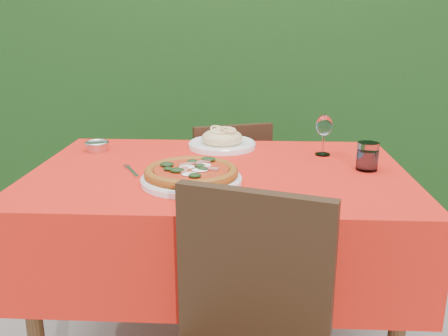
{
  "coord_description": "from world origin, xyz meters",
  "views": [
    {
      "loc": [
        0.1,
        -1.62,
        1.23
      ],
      "look_at": [
        0.02,
        -0.05,
        0.77
      ],
      "focal_mm": 40.0,
      "sensor_mm": 36.0,
      "label": 1
    }
  ],
  "objects_px": {
    "fork": "(132,172)",
    "steel_ramekin": "(97,147)",
    "pizza_plate": "(191,174)",
    "water_glass": "(367,158)",
    "chair_far": "(228,192)",
    "wine_glass": "(324,127)",
    "pasta_plate": "(222,141)"
  },
  "relations": [
    {
      "from": "pizza_plate",
      "to": "wine_glass",
      "type": "bearing_deg",
      "value": 38.47
    },
    {
      "from": "chair_far",
      "to": "steel_ramekin",
      "type": "distance_m",
      "value": 0.69
    },
    {
      "from": "chair_far",
      "to": "steel_ramekin",
      "type": "relative_size",
      "value": 9.25
    },
    {
      "from": "water_glass",
      "to": "steel_ramekin",
      "type": "xyz_separation_m",
      "value": [
        -0.99,
        0.21,
        -0.03
      ]
    },
    {
      "from": "pizza_plate",
      "to": "fork",
      "type": "relative_size",
      "value": 2.2
    },
    {
      "from": "wine_glass",
      "to": "steel_ramekin",
      "type": "bearing_deg",
      "value": 178.66
    },
    {
      "from": "water_glass",
      "to": "steel_ramekin",
      "type": "bearing_deg",
      "value": 167.98
    },
    {
      "from": "chair_far",
      "to": "pasta_plate",
      "type": "bearing_deg",
      "value": 69.57
    },
    {
      "from": "wine_glass",
      "to": "fork",
      "type": "distance_m",
      "value": 0.72
    },
    {
      "from": "water_glass",
      "to": "wine_glass",
      "type": "xyz_separation_m",
      "value": [
        -0.12,
        0.19,
        0.06
      ]
    },
    {
      "from": "steel_ramekin",
      "to": "water_glass",
      "type": "bearing_deg",
      "value": -12.02
    },
    {
      "from": "chair_far",
      "to": "wine_glass",
      "type": "distance_m",
      "value": 0.68
    },
    {
      "from": "pasta_plate",
      "to": "water_glass",
      "type": "relative_size",
      "value": 2.8
    },
    {
      "from": "pizza_plate",
      "to": "water_glass",
      "type": "bearing_deg",
      "value": 16.51
    },
    {
      "from": "chair_far",
      "to": "pasta_plate",
      "type": "distance_m",
      "value": 0.44
    },
    {
      "from": "water_glass",
      "to": "wine_glass",
      "type": "distance_m",
      "value": 0.24
    },
    {
      "from": "pasta_plate",
      "to": "water_glass",
      "type": "height_order",
      "value": "water_glass"
    },
    {
      "from": "steel_ramekin",
      "to": "fork",
      "type": "bearing_deg",
      "value": -54.22
    },
    {
      "from": "chair_far",
      "to": "water_glass",
      "type": "distance_m",
      "value": 0.84
    },
    {
      "from": "pasta_plate",
      "to": "water_glass",
      "type": "xyz_separation_m",
      "value": [
        0.51,
        -0.29,
        0.02
      ]
    },
    {
      "from": "wine_glass",
      "to": "fork",
      "type": "height_order",
      "value": "wine_glass"
    },
    {
      "from": "water_glass",
      "to": "pasta_plate",
      "type": "bearing_deg",
      "value": 150.57
    },
    {
      "from": "pasta_plate",
      "to": "fork",
      "type": "height_order",
      "value": "pasta_plate"
    },
    {
      "from": "wine_glass",
      "to": "steel_ramekin",
      "type": "relative_size",
      "value": 1.78
    },
    {
      "from": "pizza_plate",
      "to": "steel_ramekin",
      "type": "height_order",
      "value": "pizza_plate"
    },
    {
      "from": "pizza_plate",
      "to": "pasta_plate",
      "type": "distance_m",
      "value": 0.46
    },
    {
      "from": "pizza_plate",
      "to": "water_glass",
      "type": "xyz_separation_m",
      "value": [
        0.58,
        0.17,
        0.02
      ]
    },
    {
      "from": "pizza_plate",
      "to": "water_glass",
      "type": "distance_m",
      "value": 0.6
    },
    {
      "from": "fork",
      "to": "steel_ramekin",
      "type": "relative_size",
      "value": 1.99
    },
    {
      "from": "wine_glass",
      "to": "chair_far",
      "type": "bearing_deg",
      "value": 133.47
    },
    {
      "from": "chair_far",
      "to": "water_glass",
      "type": "relative_size",
      "value": 8.34
    },
    {
      "from": "pizza_plate",
      "to": "chair_far",
      "type": "bearing_deg",
      "value": 84.12
    }
  ]
}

